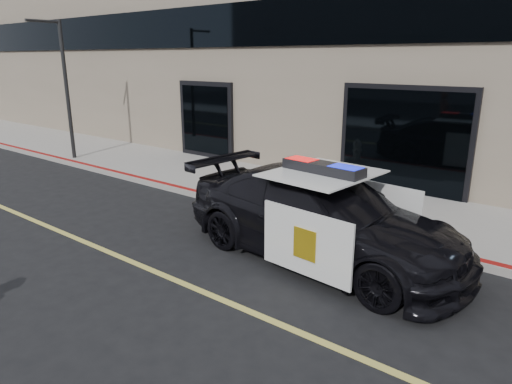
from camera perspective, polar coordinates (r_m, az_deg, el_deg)
The scene contains 5 objects.
ground at distance 6.54m, azimuth 2.73°, elevation -16.10°, with size 120.00×120.00×0.00m, color black.
sidewalk_n at distance 10.83m, azimuth 19.05°, elevation -3.03°, with size 60.00×3.50×0.15m, color gray.
police_car at distance 8.24m, azimuth 8.12°, elevation -3.00°, with size 3.21×5.84×1.78m.
fire_hydrant at distance 11.32m, azimuth 0.21°, elevation 0.95°, with size 0.33×0.46×0.74m.
street_light at distance 16.96m, azimuth -22.82°, elevation 12.34°, with size 0.13×1.16×4.57m.
Camera 1 is at (3.16, -4.53, 3.51)m, focal length 32.00 mm.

